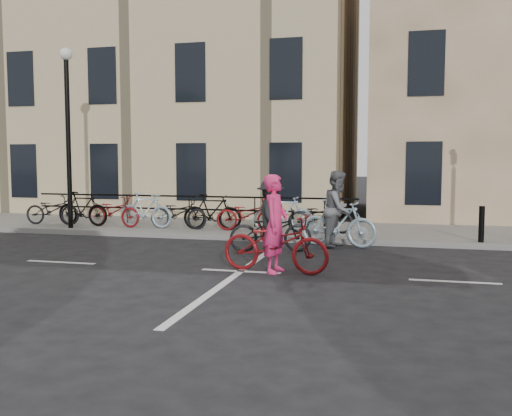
% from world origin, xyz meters
% --- Properties ---
extents(ground, '(120.00, 120.00, 0.00)m').
position_xyz_m(ground, '(0.00, 0.00, 0.00)').
color(ground, black).
rests_on(ground, ground).
extents(sidewalk, '(46.00, 4.00, 0.15)m').
position_xyz_m(sidewalk, '(-4.00, 6.00, 0.07)').
color(sidewalk, slate).
rests_on(sidewalk, ground).
extents(building_west, '(20.00, 10.00, 10.00)m').
position_xyz_m(building_west, '(-9.00, 13.00, 5.15)').
color(building_west, tan).
rests_on(building_west, sidewalk).
extents(lamp_post, '(0.36, 0.36, 5.28)m').
position_xyz_m(lamp_post, '(-6.50, 4.40, 3.49)').
color(lamp_post, black).
rests_on(lamp_post, sidewalk).
extents(bollard_east, '(0.14, 0.14, 0.90)m').
position_xyz_m(bollard_east, '(5.00, 4.25, 0.60)').
color(bollard_east, black).
rests_on(bollard_east, sidewalk).
extents(parked_bikes, '(10.40, 1.23, 1.05)m').
position_xyz_m(parked_bikes, '(-3.30, 5.04, 0.64)').
color(parked_bikes, black).
rests_on(parked_bikes, sidewalk).
extents(cyclist_pink, '(2.23, 1.01, 1.91)m').
position_xyz_m(cyclist_pink, '(0.67, 0.08, 0.66)').
color(cyclist_pink, maroon).
rests_on(cyclist_pink, ground).
extents(cyclist_grey, '(2.06, 1.08, 1.92)m').
position_xyz_m(cyclist_grey, '(1.53, 3.62, 0.78)').
color(cyclist_grey, '#99B7C8').
rests_on(cyclist_grey, ground).
extents(cyclist_dark, '(2.07, 1.26, 1.74)m').
position_xyz_m(cyclist_dark, '(0.05, 2.46, 0.68)').
color(cyclist_dark, black).
rests_on(cyclist_dark, ground).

